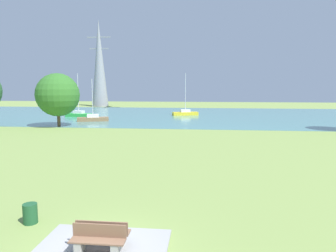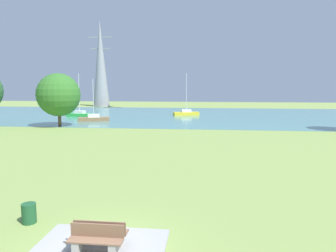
{
  "view_description": "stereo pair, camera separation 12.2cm",
  "coord_description": "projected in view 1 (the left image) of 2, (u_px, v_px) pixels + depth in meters",
  "views": [
    {
      "loc": [
        3.28,
        -9.48,
        5.44
      ],
      "look_at": [
        0.64,
        14.71,
        2.35
      ],
      "focal_mm": 33.36,
      "sensor_mm": 36.0,
      "label": 1
    },
    {
      "loc": [
        3.4,
        -9.47,
        5.44
      ],
      "look_at": [
        0.64,
        14.71,
        2.35
      ],
      "focal_mm": 33.36,
      "sensor_mm": 36.0,
      "label": 2
    }
  ],
  "objects": [
    {
      "name": "sailboat_yellow",
      "position": [
        185.0,
        113.0,
        59.22
      ],
      "size": [
        5.03,
        2.84,
        7.88
      ],
      "color": "yellow",
      "rests_on": "water_surface"
    },
    {
      "name": "ground_plane",
      "position": [
        169.0,
        140.0,
        32.08
      ],
      "size": [
        160.0,
        160.0,
        0.0
      ],
      "primitive_type": "plane",
      "color": "#7F994C"
    },
    {
      "name": "bench_facing_water",
      "position": [
        103.0,
        234.0,
        10.59
      ],
      "size": [
        1.8,
        0.48,
        0.89
      ],
      "color": "#A09E90",
      "rests_on": "concrete_pad"
    },
    {
      "name": "electricity_pylon",
      "position": [
        99.0,
        64.0,
        84.42
      ],
      "size": [
        6.4,
        4.4,
        23.21
      ],
      "color": "gray",
      "rests_on": "ground"
    },
    {
      "name": "bench_facing_inland",
      "position": [
        98.0,
        242.0,
        10.06
      ],
      "size": [
        1.8,
        0.48,
        0.89
      ],
      "color": "#A09E90",
      "rests_on": "concrete_pad"
    },
    {
      "name": "sailboat_green",
      "position": [
        79.0,
        114.0,
        56.34
      ],
      "size": [
        4.99,
        2.3,
        7.71
      ],
      "color": "green",
      "rests_on": "water_surface"
    },
    {
      "name": "sailboat_brown",
      "position": [
        93.0,
        118.0,
        49.12
      ],
      "size": [
        5.03,
        2.95,
        6.6
      ],
      "color": "brown",
      "rests_on": "water_surface"
    },
    {
      "name": "water_surface",
      "position": [
        185.0,
        115.0,
        59.7
      ],
      "size": [
        140.0,
        40.0,
        0.02
      ],
      "primitive_type": "cube",
      "color": "teal",
      "rests_on": "ground"
    },
    {
      "name": "concrete_pad",
      "position": [
        101.0,
        250.0,
        10.38
      ],
      "size": [
        4.4,
        3.2,
        0.1
      ],
      "primitive_type": "cube",
      "color": "#9B9B9B",
      "rests_on": "ground"
    },
    {
      "name": "tree_west_near",
      "position": [
        58.0,
        95.0,
        42.02
      ],
      "size": [
        5.8,
        5.8,
        7.22
      ],
      "color": "brown",
      "rests_on": "ground"
    },
    {
      "name": "litter_bin",
      "position": [
        30.0,
        214.0,
        12.46
      ],
      "size": [
        0.56,
        0.56,
        0.8
      ],
      "primitive_type": "cylinder",
      "color": "#1E512D",
      "rests_on": "ground"
    },
    {
      "name": "sailboat_red",
      "position": [
        59.0,
        108.0,
        73.33
      ],
      "size": [
        5.03,
        2.76,
        7.74
      ],
      "color": "red",
      "rests_on": "water_surface"
    }
  ]
}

